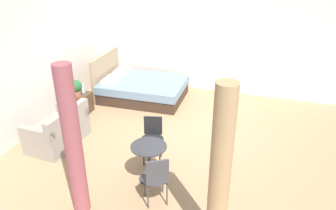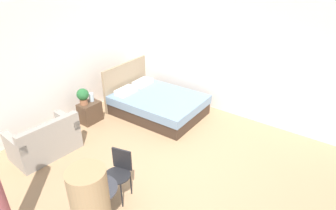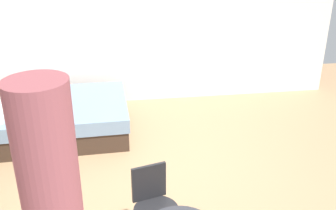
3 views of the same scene
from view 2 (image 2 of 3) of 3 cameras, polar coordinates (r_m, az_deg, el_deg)
ground_plane at (r=5.55m, az=0.97°, el=-13.45°), size 8.64×9.72×0.02m
wall_back at (r=7.05m, az=-21.97°, el=7.57°), size 8.64×0.12×2.90m
wall_right at (r=7.04m, az=14.70°, el=8.65°), size 0.12×6.72×2.90m
bed at (r=7.33m, az=-2.38°, el=0.40°), size 1.65×2.25×1.15m
couch at (r=6.34m, az=-23.23°, el=-6.68°), size 1.30×0.84×0.83m
nightstand at (r=7.21m, az=-15.28°, el=-1.40°), size 0.51×0.35×0.50m
potted_plant at (r=6.98m, az=-16.60°, el=1.81°), size 0.28×0.28×0.40m
vase at (r=7.13m, az=-15.01°, el=1.53°), size 0.11×0.11×0.21m
balcony_table at (r=4.51m, az=-13.87°, el=-17.79°), size 0.62×0.62×0.69m
cafe_chair_near_couch at (r=4.85m, az=-9.64°, el=-12.55°), size 0.53×0.53×0.87m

